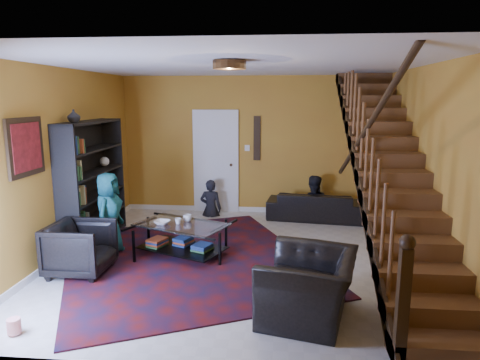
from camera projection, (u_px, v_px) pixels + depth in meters
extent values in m
plane|color=beige|center=(236.00, 259.00, 6.34)|extent=(5.50, 5.50, 0.00)
plane|color=#BC8C29|center=(250.00, 145.00, 8.76)|extent=(5.20, 0.00, 5.20)
plane|color=#BC8C29|center=(202.00, 220.00, 3.38)|extent=(5.20, 0.00, 5.20)
plane|color=#BC8C29|center=(61.00, 164.00, 6.31)|extent=(0.00, 5.50, 5.50)
plane|color=#BC8C29|center=(425.00, 169.00, 5.84)|extent=(0.00, 5.50, 5.50)
plane|color=white|center=(236.00, 65.00, 5.81)|extent=(5.50, 5.50, 0.00)
cube|color=silver|center=(249.00, 209.00, 9.01)|extent=(5.20, 0.02, 0.10)
cube|color=silver|center=(69.00, 251.00, 6.56)|extent=(0.02, 5.50, 0.10)
cube|color=#BC8C29|center=(389.00, 174.00, 5.90)|extent=(0.95, 4.92, 2.83)
cube|color=black|center=(356.00, 168.00, 5.92)|extent=(0.04, 5.02, 3.02)
cylinder|color=black|center=(360.00, 136.00, 5.84)|extent=(0.07, 4.20, 2.44)
cube|color=black|center=(402.00, 308.00, 3.73)|extent=(0.10, 0.10, 1.10)
cube|color=black|center=(93.00, 183.00, 6.95)|extent=(0.35, 1.80, 2.00)
cube|color=black|center=(95.00, 218.00, 7.06)|extent=(0.35, 1.72, 0.03)
cube|color=black|center=(93.00, 173.00, 6.92)|extent=(0.35, 1.72, 0.03)
cube|color=silver|center=(216.00, 163.00, 8.87)|extent=(0.82, 0.05, 2.05)
cube|color=maroon|center=(25.00, 147.00, 5.36)|extent=(0.04, 0.74, 0.74)
cube|color=black|center=(257.00, 138.00, 8.70)|extent=(0.14, 0.03, 0.90)
cylinder|color=#3F2814|center=(229.00, 65.00, 5.04)|extent=(0.40, 0.40, 0.10)
cube|color=#4B0E0D|center=(188.00, 259.00, 6.32)|extent=(4.65, 4.89, 0.02)
imported|color=black|center=(315.00, 206.00, 8.42)|extent=(1.93, 0.95, 0.54)
imported|color=black|center=(81.00, 248.00, 5.77)|extent=(0.80, 0.78, 0.72)
imported|color=black|center=(308.00, 286.00, 4.61)|extent=(1.19, 1.29, 0.71)
imported|color=black|center=(211.00, 209.00, 8.68)|extent=(0.45, 0.31, 1.20)
imported|color=black|center=(313.00, 208.00, 8.48)|extent=(0.67, 0.54, 1.32)
imported|color=#1C6B69|center=(109.00, 214.00, 6.47)|extent=(0.42, 0.63, 1.27)
cube|color=black|center=(134.00, 247.00, 6.15)|extent=(0.04, 0.04, 0.49)
cube|color=black|center=(220.00, 250.00, 6.04)|extent=(0.04, 0.04, 0.49)
cube|color=black|center=(148.00, 232.00, 6.84)|extent=(0.04, 0.04, 0.49)
cube|color=black|center=(226.00, 234.00, 6.73)|extent=(0.04, 0.04, 0.49)
cube|color=black|center=(182.00, 247.00, 6.46)|extent=(1.43, 1.14, 0.02)
cube|color=silver|center=(182.00, 225.00, 6.40)|extent=(1.51, 1.22, 0.02)
imported|color=#999999|center=(188.00, 218.00, 6.53)|extent=(0.17, 0.17, 0.10)
imported|color=#999999|center=(178.00, 221.00, 6.39)|extent=(0.12, 0.12, 0.09)
imported|color=#999999|center=(162.00, 222.00, 6.38)|extent=(0.27, 0.27, 0.06)
imported|color=#999999|center=(74.00, 116.00, 6.26)|extent=(0.18, 0.18, 0.19)
cylinder|color=red|center=(14.00, 326.00, 4.30)|extent=(0.15, 0.15, 0.15)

